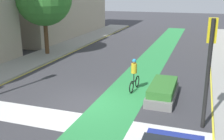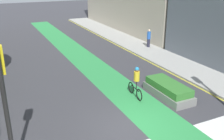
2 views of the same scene
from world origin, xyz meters
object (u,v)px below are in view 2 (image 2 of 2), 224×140
object	(u,v)px
median_planter	(168,90)
pedestrian_sidewalk_right_a	(149,38)
traffic_signal_near_left	(2,87)
cyclist_in_lane	(136,81)

from	to	relation	value
median_planter	pedestrian_sidewalk_right_a	bearing A→B (deg)	63.09
traffic_signal_near_left	median_planter	xyz separation A→B (m)	(8.60, 2.19, -2.76)
cyclist_in_lane	pedestrian_sidewalk_right_a	size ratio (longest dim) A/B	1.11
traffic_signal_near_left	cyclist_in_lane	size ratio (longest dim) A/B	2.44
traffic_signal_near_left	median_planter	world-z (taller)	traffic_signal_near_left
traffic_signal_near_left	pedestrian_sidewalk_right_a	xyz separation A→B (m)	(13.25, 11.35, -2.16)
pedestrian_sidewalk_right_a	median_planter	size ratio (longest dim) A/B	0.52
median_planter	cyclist_in_lane	bearing A→B (deg)	156.93
pedestrian_sidewalk_right_a	median_planter	xyz separation A→B (m)	(-4.65, -9.16, -0.60)
cyclist_in_lane	median_planter	world-z (taller)	cyclist_in_lane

